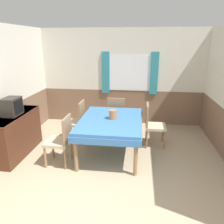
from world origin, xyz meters
TOP-DOWN VIEW (x-y plane):
  - ground_plane at (0.00, 0.00)m, footprint 16.00×16.00m
  - wall_back at (0.01, 3.74)m, footprint 4.82×0.09m
  - wall_left at (-2.24, 1.86)m, footprint 0.05×4.12m
  - dining_table at (-0.05, 1.84)m, footprint 1.25×1.67m
  - chair_left_near at (-0.92, 1.33)m, footprint 0.44×0.44m
  - chair_left_far at (-0.92, 2.36)m, footprint 0.44×0.44m
  - chair_right_far at (0.82, 2.36)m, footprint 0.44×0.44m
  - chair_head_window at (-0.05, 2.92)m, footprint 0.44×0.44m
  - sideboard at (-1.97, 1.58)m, footprint 0.46×1.36m
  - tv at (-1.96, 1.55)m, footprint 0.29×0.37m
  - vase at (-0.01, 1.86)m, footprint 0.15×0.15m

SIDE VIEW (x-z plane):
  - ground_plane at x=0.00m, z-range 0.00..0.00m
  - sideboard at x=-1.97m, z-range 0.01..0.88m
  - chair_left_near at x=-0.92m, z-range 0.04..1.00m
  - chair_left_far at x=-0.92m, z-range 0.04..1.00m
  - chair_right_far at x=0.82m, z-range 0.04..1.00m
  - chair_head_window at x=-0.05m, z-range 0.04..1.00m
  - dining_table at x=-0.05m, z-range 0.28..1.05m
  - vase at x=-0.01m, z-range 0.77..0.95m
  - tv at x=-1.96m, z-range 0.87..1.22m
  - wall_left at x=-2.24m, z-range 0.00..2.60m
  - wall_back at x=0.01m, z-range 0.01..2.61m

